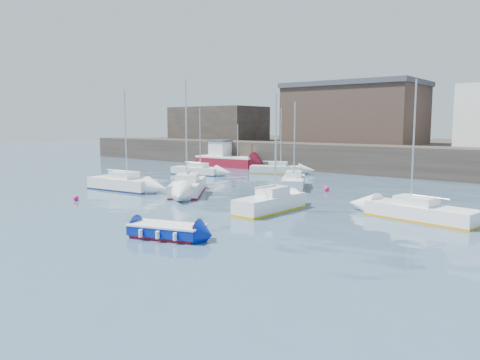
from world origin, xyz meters
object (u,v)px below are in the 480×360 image
Objects in this scene: fishing_boat at (226,158)px; sailboat_h at (276,169)px; sailboat_b at (188,186)px; buoy_far at (327,191)px; blue_dinghy at (167,230)px; sailboat_c at (270,203)px; sailboat_d at (420,212)px; sailboat_f at (294,182)px; sailboat_e at (196,170)px; buoy_near at (76,201)px; buoy_mid at (274,211)px; sailboat_a at (122,183)px.

fishing_boat is 9.79m from sailboat_h.
sailboat_b is (12.05, -18.93, -0.46)m from fishing_boat.
blue_dinghy is at bearing -85.79° from buoy_far.
sailboat_b is 1.22× the size of sailboat_h.
sailboat_b is 9.40m from sailboat_c.
sailboat_b is 17.15m from sailboat_d.
sailboat_e is at bearing 170.41° from sailboat_f.
sailboat_d is 27.22m from sailboat_e.
buoy_mid is (12.96, 5.33, 0.00)m from buoy_near.
blue_dinghy reaches higher than buoy_far.
blue_dinghy is at bearing -89.99° from sailboat_c.
sailboat_e is (-3.21, 11.99, -0.10)m from sailboat_a.
sailboat_f is at bearing -9.59° from sailboat_e.
fishing_boat is 1.14× the size of sailboat_c.
blue_dinghy is at bearing -49.47° from sailboat_b.
sailboat_e is 18.10× the size of buoy_mid.
sailboat_d reaches higher than sailboat_e.
blue_dinghy is 13.34m from buoy_near.
sailboat_c is at bearing -82.17° from buoy_far.
sailboat_b reaches higher than buoy_mid.
sailboat_d is 8.39m from buoy_mid.
buoy_near is (-8.43, -14.94, -0.50)m from sailboat_f.
sailboat_a is at bearing -72.28° from fishing_boat.
sailboat_c is 18.68× the size of buoy_mid.
buoy_near is (8.31, -26.19, -1.02)m from fishing_boat.
sailboat_b is at bearing 166.60° from sailboat_c.
buoy_far is at bearing -29.69° from fishing_boat.
sailboat_a is at bearing -98.26° from sailboat_h.
sailboat_c is at bearing -57.01° from sailboat_h.
sailboat_b is at bearing -135.69° from buoy_far.
fishing_boat reaches higher than blue_dinghy.
blue_dinghy reaches higher than buoy_mid.
buoy_far is (3.11, -0.06, -0.50)m from sailboat_f.
sailboat_f is 18.69× the size of buoy_mid.
sailboat_d is (29.17, -18.06, -0.55)m from fishing_boat.
sailboat_e reaches higher than fishing_boat.
sailboat_a reaches higher than buoy_far.
buoy_far is at bearing 52.21° from buoy_near.
sailboat_f is (-4.45, 9.85, -0.04)m from sailboat_c.
sailboat_e is at bearing 130.78° from sailboat_b.
sailboat_d is 14.17m from sailboat_f.
buoy_near and buoy_mid have the same top height.
sailboat_c is 1.00× the size of sailboat_f.
sailboat_h is at bearing 142.54° from sailboat_d.
sailboat_c is at bearing -0.42° from sailboat_a.
sailboat_b is at bearing -121.45° from sailboat_f.
fishing_boat is 22.06m from sailboat_a.
sailboat_d reaches higher than sailboat_c.
sailboat_a is 5.46m from buoy_near.
sailboat_h is (-2.70, 16.07, -0.10)m from sailboat_b.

